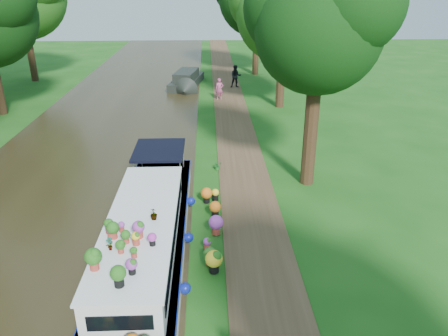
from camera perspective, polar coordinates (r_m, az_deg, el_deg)
ground at (r=15.80m, az=-0.63°, el=-6.81°), size 100.00×100.00×0.00m
canal_water at (r=16.77m, az=-21.74°, el=-6.70°), size 10.00×100.00×0.02m
towpath at (r=15.86m, az=3.73°, el=-6.66°), size 2.20×100.00×0.03m
plant_boat at (r=12.90m, az=-10.47°, el=-10.45°), size 2.29×13.52×2.22m
tree_near_overhang at (r=17.26m, az=12.32°, el=18.45°), size 5.52×5.28×8.99m
tree_near_mid at (r=29.16m, az=7.84°, el=20.28°), size 6.90×6.60×9.40m
second_boat at (r=35.76m, az=-4.94°, el=11.36°), size 2.81×6.65×1.24m
pedestrian_pink at (r=31.43m, az=-0.60°, el=10.27°), size 0.59×0.42×1.51m
pedestrian_dark at (r=35.15m, az=1.55°, el=11.89°), size 0.89×0.71×1.74m
verge_plant at (r=19.74m, az=-0.86°, el=0.32°), size 0.46×0.43×0.40m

